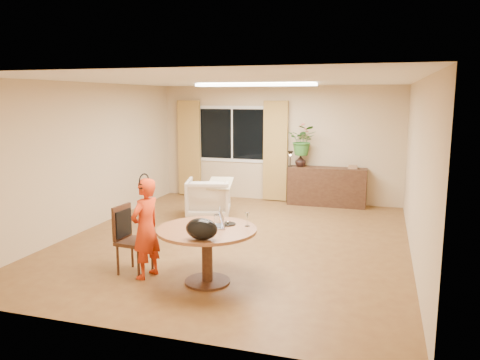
# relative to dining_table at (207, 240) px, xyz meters

# --- Properties ---
(floor) EXTENTS (6.50, 6.50, 0.00)m
(floor) POSITION_rel_dining_table_xyz_m (-0.20, 1.82, -0.56)
(floor) COLOR brown
(floor) RESTS_ON ground
(ceiling) EXTENTS (6.50, 6.50, 0.00)m
(ceiling) POSITION_rel_dining_table_xyz_m (-0.20, 1.82, 2.04)
(ceiling) COLOR white
(ceiling) RESTS_ON wall_back
(wall_back) EXTENTS (5.50, 0.00, 5.50)m
(wall_back) POSITION_rel_dining_table_xyz_m (-0.20, 5.07, 0.74)
(wall_back) COLOR #CEB086
(wall_back) RESTS_ON floor
(wall_left) EXTENTS (0.00, 6.50, 6.50)m
(wall_left) POSITION_rel_dining_table_xyz_m (-2.95, 1.82, 0.74)
(wall_left) COLOR #CEB086
(wall_left) RESTS_ON floor
(wall_right) EXTENTS (0.00, 6.50, 6.50)m
(wall_right) POSITION_rel_dining_table_xyz_m (2.55, 1.82, 0.74)
(wall_right) COLOR #CEB086
(wall_right) RESTS_ON floor
(window) EXTENTS (1.70, 0.03, 1.30)m
(window) POSITION_rel_dining_table_xyz_m (-1.30, 5.05, 0.94)
(window) COLOR white
(window) RESTS_ON wall_back
(curtain_left) EXTENTS (0.55, 0.08, 2.25)m
(curtain_left) POSITION_rel_dining_table_xyz_m (-2.35, 4.97, 0.58)
(curtain_left) COLOR olive
(curtain_left) RESTS_ON wall_back
(curtain_right) EXTENTS (0.55, 0.08, 2.25)m
(curtain_right) POSITION_rel_dining_table_xyz_m (-0.25, 4.97, 0.58)
(curtain_right) COLOR olive
(curtain_right) RESTS_ON wall_back
(ceiling_panel) EXTENTS (2.20, 0.35, 0.05)m
(ceiling_panel) POSITION_rel_dining_table_xyz_m (-0.20, 3.02, 2.00)
(ceiling_panel) COLOR white
(ceiling_panel) RESTS_ON ceiling
(dining_table) EXTENTS (1.26, 1.26, 0.72)m
(dining_table) POSITION_rel_dining_table_xyz_m (0.00, 0.00, 0.00)
(dining_table) COLOR brown
(dining_table) RESTS_ON floor
(dining_chair) EXTENTS (0.48, 0.44, 0.92)m
(dining_chair) POSITION_rel_dining_table_xyz_m (-1.05, 0.04, -0.11)
(dining_chair) COLOR black
(dining_chair) RESTS_ON floor
(child) EXTENTS (0.54, 0.42, 1.32)m
(child) POSITION_rel_dining_table_xyz_m (-0.83, -0.05, 0.10)
(child) COLOR red
(child) RESTS_ON floor
(laptop) EXTENTS (0.44, 0.36, 0.25)m
(laptop) POSITION_rel_dining_table_xyz_m (0.00, 0.05, 0.28)
(laptop) COLOR #B7B7BC
(laptop) RESTS_ON dining_table
(tumbler) EXTENTS (0.09, 0.09, 0.12)m
(tumbler) POSITION_rel_dining_table_xyz_m (0.05, 0.25, 0.21)
(tumbler) COLOR white
(tumbler) RESTS_ON dining_table
(wine_glass) EXTENTS (0.07, 0.07, 0.18)m
(wine_glass) POSITION_rel_dining_table_xyz_m (0.46, 0.24, 0.24)
(wine_glass) COLOR white
(wine_glass) RESTS_ON dining_table
(pot_lid) EXTENTS (0.21, 0.21, 0.03)m
(pot_lid) POSITION_rel_dining_table_xyz_m (0.20, 0.24, 0.17)
(pot_lid) COLOR white
(pot_lid) RESTS_ON dining_table
(handbag) EXTENTS (0.43, 0.33, 0.26)m
(handbag) POSITION_rel_dining_table_xyz_m (0.11, -0.46, 0.28)
(handbag) COLOR black
(handbag) RESTS_ON dining_table
(armchair) EXTENTS (1.02, 1.04, 0.77)m
(armchair) POSITION_rel_dining_table_xyz_m (-1.17, 3.13, -0.18)
(armchair) COLOR beige
(armchair) RESTS_ON floor
(throw) EXTENTS (0.53, 0.61, 0.03)m
(throw) POSITION_rel_dining_table_xyz_m (-0.89, 3.04, 0.22)
(throw) COLOR beige
(throw) RESTS_ON armchair
(sideboard) EXTENTS (1.68, 0.41, 0.84)m
(sideboard) POSITION_rel_dining_table_xyz_m (0.94, 4.83, -0.14)
(sideboard) COLOR black
(sideboard) RESTS_ON floor
(vase) EXTENTS (0.27, 0.27, 0.25)m
(vase) POSITION_rel_dining_table_xyz_m (0.35, 4.83, 0.40)
(vase) COLOR black
(vase) RESTS_ON sideboard
(bouquet) EXTENTS (0.59, 0.52, 0.66)m
(bouquet) POSITION_rel_dining_table_xyz_m (0.40, 4.83, 0.85)
(bouquet) COLOR #336F29
(bouquet) RESTS_ON vase
(book_stack) EXTENTS (0.24, 0.21, 0.08)m
(book_stack) POSITION_rel_dining_table_xyz_m (1.48, 4.83, 0.32)
(book_stack) COLOR brown
(book_stack) RESTS_ON sideboard
(desk_lamp) EXTENTS (0.17, 0.17, 0.36)m
(desk_lamp) POSITION_rel_dining_table_xyz_m (0.14, 4.78, 0.45)
(desk_lamp) COLOR black
(desk_lamp) RESTS_ON sideboard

